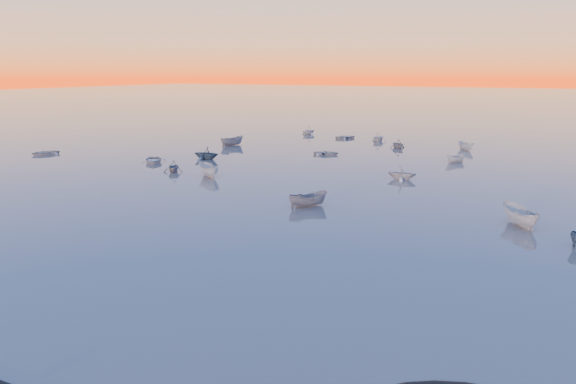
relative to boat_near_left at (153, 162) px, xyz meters
The scene contains 4 objects.
ground 65.19m from the boat_near_left, 61.98° to the left, with size 600.00×600.00×0.00m, color #665E55.
mud_lobes 53.16m from the boat_near_left, 54.83° to the right, with size 140.00×6.00×0.07m, color black, non-canonical shape.
moored_fleet 32.39m from the boat_near_left, 19.00° to the left, with size 124.00×58.00×1.20m, color silver, non-canonical shape.
boat_near_left is the anchor object (origin of this frame).
Camera 1 is at (18.66, -16.02, 12.18)m, focal length 35.00 mm.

